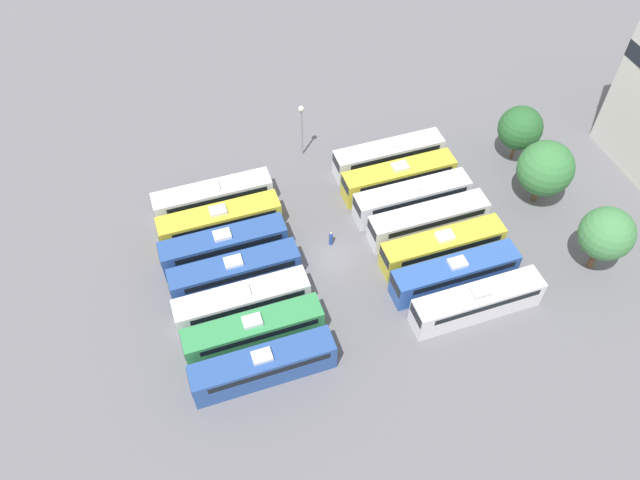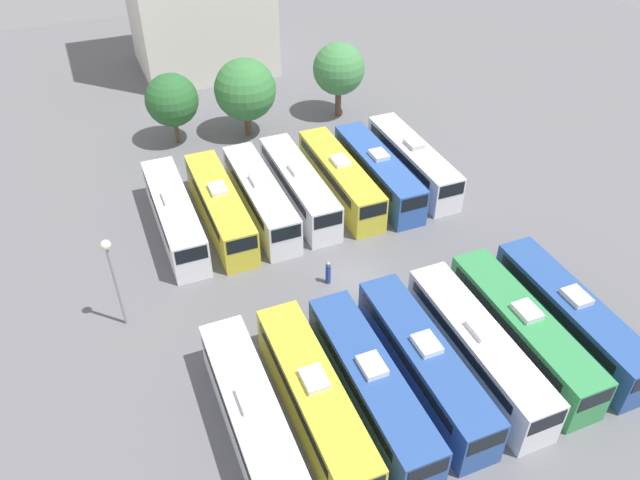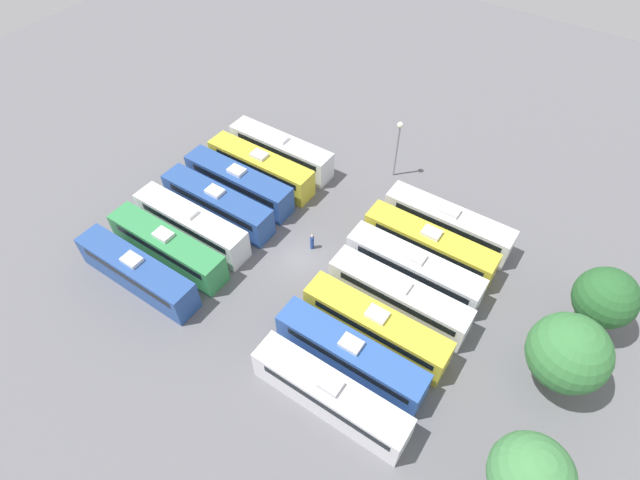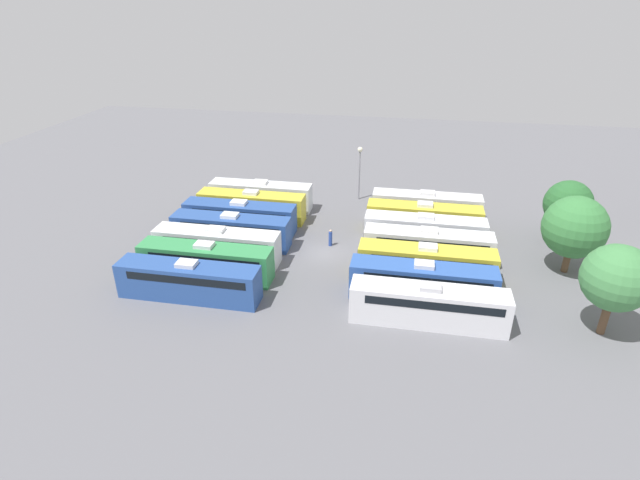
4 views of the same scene
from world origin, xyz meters
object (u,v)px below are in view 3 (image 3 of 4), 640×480
(bus_4, at_px, (192,224))
(tree_1, at_px, (568,353))
(light_pole, at_px, (398,139))
(bus_11, at_px, (376,326))
(bus_3, at_px, (218,203))
(tree_2, at_px, (531,476))
(bus_2, at_px, (239,183))
(bus_7, at_px, (448,223))
(bus_5, at_px, (168,247))
(bus_8, at_px, (429,245))
(worker_person, at_px, (312,242))
(bus_9, at_px, (414,269))
(bus_13, at_px, (330,395))
(tree_0, at_px, (605,298))
(bus_6, at_px, (137,272))
(bus_10, at_px, (399,296))
(bus_1, at_px, (261,167))
(bus_12, at_px, (351,355))
(bus_0, at_px, (281,150))

(bus_4, height_order, tree_1, tree_1)
(light_pole, bearing_deg, bus_11, 24.16)
(bus_3, bearing_deg, tree_2, 74.67)
(bus_2, bearing_deg, tree_1, 84.85)
(tree_1, bearing_deg, bus_4, -83.10)
(bus_3, relative_size, bus_7, 1.00)
(bus_5, bearing_deg, bus_3, -179.80)
(bus_8, bearing_deg, worker_person, -61.85)
(bus_8, distance_m, light_pole, 11.82)
(bus_9, bearing_deg, bus_7, 178.45)
(bus_7, distance_m, bus_13, 19.85)
(bus_5, relative_size, worker_person, 6.75)
(bus_5, height_order, bus_13, same)
(bus_4, height_order, bus_7, same)
(bus_3, height_order, tree_1, tree_1)
(bus_8, xyz_separation_m, light_pole, (-8.29, -7.91, 2.91))
(bus_9, bearing_deg, tree_0, 104.55)
(bus_13, xyz_separation_m, tree_2, (-1.13, 12.81, 3.09))
(bus_6, height_order, bus_7, same)
(tree_2, bearing_deg, bus_10, -124.90)
(bus_1, relative_size, bus_12, 1.00)
(bus_11, distance_m, worker_person, 10.67)
(bus_0, height_order, bus_5, same)
(bus_11, bearing_deg, bus_13, 1.39)
(bus_11, xyz_separation_m, worker_person, (-4.94, -9.42, -0.84))
(bus_2, xyz_separation_m, bus_9, (0.02, 19.30, 0.00))
(bus_8, height_order, tree_2, tree_2)
(bus_2, bearing_deg, bus_3, 4.08)
(bus_6, distance_m, bus_7, 27.72)
(light_pole, xyz_separation_m, tree_0, (7.89, 21.72, -0.42))
(bus_5, xyz_separation_m, worker_person, (-8.17, 9.78, -0.84))
(bus_2, relative_size, bus_6, 1.00)
(bus_4, relative_size, tree_0, 1.83)
(bus_7, bearing_deg, bus_1, -79.94)
(bus_3, relative_size, bus_13, 1.00)
(bus_4, distance_m, bus_12, 19.33)
(bus_1, height_order, bus_9, same)
(bus_7, bearing_deg, bus_2, -71.51)
(bus_1, bearing_deg, tree_0, 90.76)
(bus_3, xyz_separation_m, tree_0, (-6.93, 32.80, 2.49))
(bus_1, xyz_separation_m, bus_5, (13.05, -0.05, 0.00))
(bus_2, height_order, bus_7, same)
(bus_5, bearing_deg, light_pole, 152.66)
(bus_6, relative_size, bus_9, 1.00)
(bus_2, distance_m, bus_3, 3.39)
(bus_11, bearing_deg, bus_6, -70.95)
(bus_7, height_order, bus_13, same)
(bus_6, height_order, bus_11, same)
(bus_9, bearing_deg, bus_11, 1.32)
(bus_9, relative_size, worker_person, 6.75)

